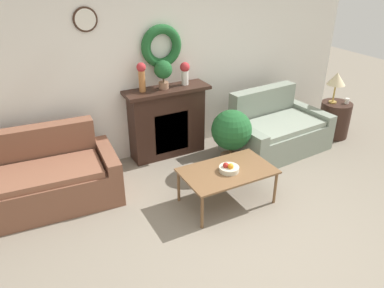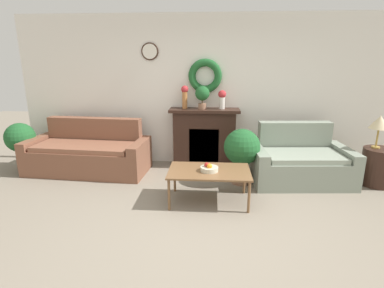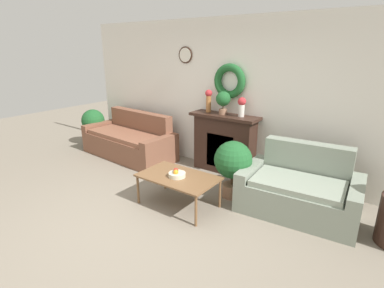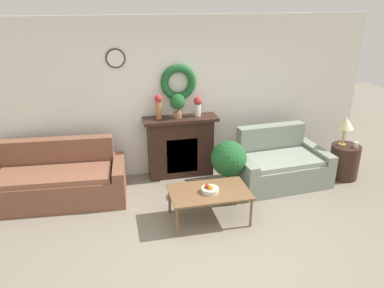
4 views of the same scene
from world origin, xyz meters
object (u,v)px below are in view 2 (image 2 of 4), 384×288
object	(u,v)px
table_lamp	(380,123)
potted_plant_floor_by_couch	(20,139)
side_table_by_loveseat	(378,167)
loveseat_right	(299,162)
potted_plant_floor_by_loveseat	(242,150)
fireplace	(204,137)
vase_on_mantel_right	(222,98)
coffee_table	(209,173)
vase_on_mantel_left	(185,95)
fruit_bowl	(209,168)
potted_plant_on_mantel	(202,95)
couch_left	(89,154)

from	to	relation	value
table_lamp	potted_plant_floor_by_couch	bearing A→B (deg)	177.22
side_table_by_loveseat	potted_plant_floor_by_couch	xyz separation A→B (m)	(-6.03, 0.34, 0.24)
loveseat_right	potted_plant_floor_by_loveseat	size ratio (longest dim) A/B	1.82
side_table_by_loveseat	table_lamp	size ratio (longest dim) A/B	1.16
fireplace	vase_on_mantel_right	bearing A→B (deg)	1.03
table_lamp	loveseat_right	bearing A→B (deg)	177.33
coffee_table	potted_plant_floor_by_couch	distance (m)	3.57
coffee_table	vase_on_mantel_left	world-z (taller)	vase_on_mantel_left
vase_on_mantel_left	table_lamp	bearing A→B (deg)	-12.52
vase_on_mantel_left	vase_on_mantel_right	distance (m)	0.66
fruit_bowl	vase_on_mantel_left	xyz separation A→B (m)	(-0.47, 1.53, 0.81)
fruit_bowl	potted_plant_on_mantel	world-z (taller)	potted_plant_on_mantel
coffee_table	fruit_bowl	bearing A→B (deg)	-93.47
couch_left	loveseat_right	bearing A→B (deg)	0.95
fruit_bowl	potted_plant_floor_by_loveseat	world-z (taller)	potted_plant_floor_by_loveseat
side_table_by_loveseat	potted_plant_on_mantel	bearing A→B (deg)	165.82
fruit_bowl	potted_plant_on_mantel	bearing A→B (deg)	95.86
loveseat_right	vase_on_mantel_left	distance (m)	2.25
potted_plant_on_mantel	vase_on_mantel_left	bearing A→B (deg)	176.35
table_lamp	vase_on_mantel_right	xyz separation A→B (m)	(-2.38, 0.68, 0.28)
loveseat_right	coffee_table	distance (m)	1.69
couch_left	coffee_table	xyz separation A→B (m)	(2.14, -1.06, 0.11)
couch_left	side_table_by_loveseat	world-z (taller)	couch_left
side_table_by_loveseat	vase_on_mantel_right	bearing A→B (deg)	163.47
fireplace	couch_left	distance (m)	2.08
table_lamp	potted_plant_floor_by_couch	xyz separation A→B (m)	(-5.97, 0.29, -0.45)
loveseat_right	vase_on_mantel_left	world-z (taller)	vase_on_mantel_left
couch_left	potted_plant_floor_by_loveseat	size ratio (longest dim) A/B	2.40
side_table_by_loveseat	table_lamp	bearing A→B (deg)	141.34
potted_plant_floor_by_loveseat	couch_left	bearing A→B (deg)	171.81
coffee_table	side_table_by_loveseat	xyz separation A→B (m)	(2.64, 0.77, -0.13)
couch_left	potted_plant_on_mantel	size ratio (longest dim) A/B	5.27
fireplace	coffee_table	xyz separation A→B (m)	(0.12, -1.49, -0.12)
coffee_table	table_lamp	world-z (taller)	table_lamp
loveseat_right	couch_left	bearing A→B (deg)	172.70
table_lamp	potted_plant_on_mantel	bearing A→B (deg)	166.49
coffee_table	table_lamp	xyz separation A→B (m)	(2.57, 0.82, 0.57)
coffee_table	fruit_bowl	size ratio (longest dim) A/B	4.59
potted_plant_floor_by_couch	potted_plant_floor_by_loveseat	world-z (taller)	potted_plant_floor_by_loveseat
fireplace	coffee_table	bearing A→B (deg)	-85.58
coffee_table	fruit_bowl	distance (m)	0.08
table_lamp	potted_plant_floor_by_loveseat	size ratio (longest dim) A/B	0.57
coffee_table	potted_plant_floor_by_loveseat	world-z (taller)	potted_plant_floor_by_loveseat
table_lamp	vase_on_mantel_left	distance (m)	3.13
side_table_by_loveseat	table_lamp	xyz separation A→B (m)	(-0.06, 0.05, 0.69)
fireplace	couch_left	size ratio (longest dim) A/B	0.59
loveseat_right	fruit_bowl	distance (m)	1.72
potted_plant_floor_by_couch	loveseat_right	bearing A→B (deg)	-2.80
couch_left	fruit_bowl	size ratio (longest dim) A/B	8.78
fireplace	fruit_bowl	world-z (taller)	fireplace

